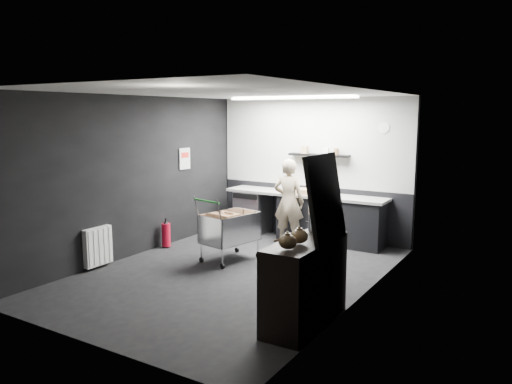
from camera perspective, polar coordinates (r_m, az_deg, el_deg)
The scene contains 22 objects.
floor at distance 7.69m, azimuth -2.60°, elevation -9.22°, with size 5.50×5.50×0.00m, color black.
ceiling at distance 7.31m, azimuth -2.75°, elevation 11.31°, with size 5.50×5.50×0.00m, color white.
wall_back at distance 9.77m, azimuth 6.41°, elevation 2.74°, with size 5.50×5.50×0.00m, color black.
wall_front at distance 5.37m, azimuth -19.37°, elevation -2.84°, with size 5.50×5.50×0.00m, color black.
wall_left at distance 8.66m, azimuth -13.71°, elevation 1.75°, with size 5.50×5.50×0.00m, color black.
wall_right at distance 6.49m, azimuth 12.12°, elevation -0.55°, with size 5.50×5.50×0.00m, color black.
kitchen_wall_panel at distance 9.71m, azimuth 6.41°, elevation 5.67°, with size 3.95×0.02×1.70m, color beige.
dado_panel at distance 9.87m, azimuth 6.28°, elevation -2.17°, with size 3.95×0.02×1.00m, color black.
floating_shelf at distance 9.54m, azimuth 7.20°, elevation 4.21°, with size 1.20×0.22×0.04m, color black.
wall_clock at distance 9.18m, azimuth 14.42°, elevation 7.13°, with size 0.20×0.20×0.03m, color white.
poster at distance 9.58m, azimuth -8.16°, elevation 3.79°, with size 0.02×0.30×0.40m, color silver.
poster_red_band at distance 9.57m, azimuth -8.15°, elevation 4.21°, with size 0.01×0.22×0.10m, color red.
radiator at distance 8.20m, azimuth -17.62°, elevation -5.94°, with size 0.10×0.50×0.60m, color white.
ceiling_strip at distance 8.90m, azimuth 4.06°, elevation 10.69°, with size 2.40×0.20×0.04m, color white.
prep_counter at distance 9.55m, azimuth 6.21°, elevation -2.81°, with size 3.20×0.61×0.90m.
person at distance 9.19m, azimuth 3.77°, elevation -1.10°, with size 0.58×0.38×1.59m, color beige.
shopping_cart at distance 8.21m, azimuth -3.03°, elevation -4.35°, with size 0.76×1.08×1.07m.
sideboard at distance 5.79m, azimuth 5.89°, elevation -9.00°, with size 0.56×1.31×1.96m.
fire_extinguisher at distance 9.16m, azimuth -10.23°, elevation -4.74°, with size 0.16×0.16×0.52m.
cardboard_box at distance 9.41m, azimuth 6.23°, elevation 0.04°, with size 0.46×0.35×0.09m, color tan.
pink_tub at distance 9.40m, azimuth 7.02°, elevation 0.34°, with size 0.20×0.20×0.20m, color beige.
white_container at distance 9.67m, azimuth 3.05°, elevation 0.48°, with size 0.17×0.13×0.15m, color white.
Camera 1 is at (4.10, -6.05, 2.40)m, focal length 35.00 mm.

